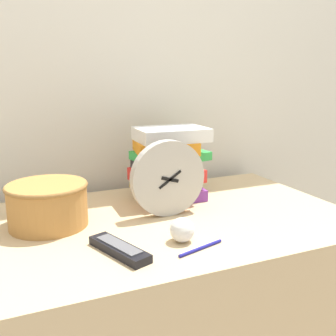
# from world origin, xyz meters

# --- Properties ---
(wall_back) EXTENTS (6.00, 0.04, 2.40)m
(wall_back) POSITION_xyz_m (0.00, 0.74, 1.20)
(wall_back) COLOR silver
(wall_back) RESTS_ON ground_plane
(desk) EXTENTS (1.12, 0.67, 0.76)m
(desk) POSITION_xyz_m (0.00, 0.34, 0.38)
(desk) COLOR tan
(desk) RESTS_ON ground_plane
(desk_clock) EXTENTS (0.22, 0.03, 0.22)m
(desk_clock) POSITION_xyz_m (0.04, 0.35, 0.87)
(desk_clock) COLOR #B7B2A8
(desk_clock) RESTS_ON desk
(book_stack) EXTENTS (0.26, 0.22, 0.24)m
(book_stack) POSITION_xyz_m (0.10, 0.50, 0.88)
(book_stack) COLOR #7A3899
(book_stack) RESTS_ON desk
(basket) EXTENTS (0.22, 0.22, 0.12)m
(basket) POSITION_xyz_m (-0.29, 0.41, 0.82)
(basket) COLOR #B27A3D
(basket) RESTS_ON desk
(tv_remote) EXTENTS (0.11, 0.19, 0.02)m
(tv_remote) POSITION_xyz_m (-0.17, 0.17, 0.77)
(tv_remote) COLOR black
(tv_remote) RESTS_ON desk
(crumpled_paper_ball) EXTENTS (0.06, 0.06, 0.06)m
(crumpled_paper_ball) POSITION_xyz_m (-0.01, 0.17, 0.79)
(crumpled_paper_ball) COLOR white
(crumpled_paper_ball) RESTS_ON desk
(pen) EXTENTS (0.13, 0.05, 0.01)m
(pen) POSITION_xyz_m (0.01, 0.11, 0.76)
(pen) COLOR navy
(pen) RESTS_ON desk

